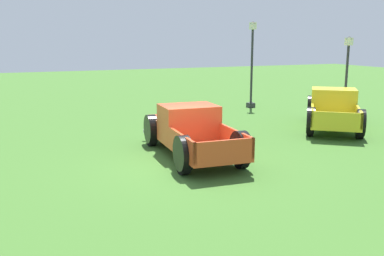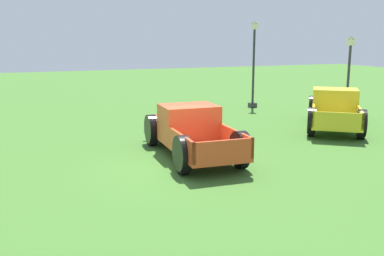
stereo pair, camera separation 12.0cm
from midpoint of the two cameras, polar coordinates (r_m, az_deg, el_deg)
name	(u,v)px [view 2 (the right image)]	position (r m, az deg, el deg)	size (l,w,h in m)	color
ground_plane	(187,165)	(12.79, -0.39, -4.86)	(80.00, 80.00, 0.00)	#3D6B28
pickup_truck_foreground	(188,130)	(13.93, -0.26, -0.31)	(5.25, 2.27, 1.57)	#D14723
pickup_truck_behind_left	(334,109)	(19.10, 18.25, 2.40)	(5.28, 4.69, 1.61)	yellow
lamp_post_near	(349,74)	(22.16, 19.91, 6.61)	(0.36, 0.36, 3.74)	#2D2D33
lamp_post_far	(254,63)	(23.42, 8.20, 8.40)	(0.36, 0.36, 4.52)	#2D2D33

